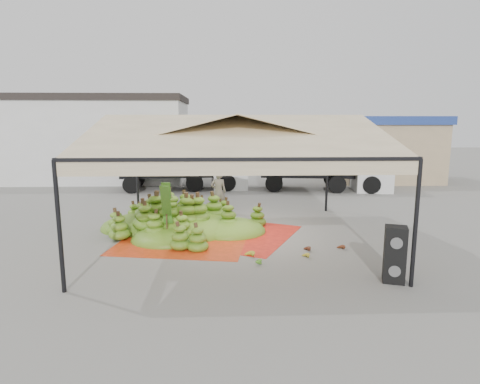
{
  "coord_description": "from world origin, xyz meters",
  "views": [
    {
      "loc": [
        -0.34,
        -12.69,
        3.82
      ],
      "look_at": [
        0.2,
        1.5,
        1.3
      ],
      "focal_mm": 30.0,
      "sensor_mm": 36.0,
      "label": 1
    }
  ],
  "objects_px": {
    "speaker_stack": "(395,254)",
    "vendor": "(218,192)",
    "banana_heap": "(185,212)",
    "truck_right": "(330,163)",
    "truck_left": "(189,163)"
  },
  "relations": [
    {
      "from": "speaker_stack",
      "to": "banana_heap",
      "type": "bearing_deg",
      "value": 156.8
    },
    {
      "from": "banana_heap",
      "to": "truck_right",
      "type": "bearing_deg",
      "value": 48.6
    },
    {
      "from": "truck_left",
      "to": "vendor",
      "type": "bearing_deg",
      "value": -79.02
    },
    {
      "from": "banana_heap",
      "to": "vendor",
      "type": "height_order",
      "value": "vendor"
    },
    {
      "from": "truck_left",
      "to": "banana_heap",
      "type": "bearing_deg",
      "value": -91.02
    },
    {
      "from": "speaker_stack",
      "to": "truck_right",
      "type": "xyz_separation_m",
      "value": [
        1.82,
        13.09,
        0.81
      ]
    },
    {
      "from": "banana_heap",
      "to": "speaker_stack",
      "type": "height_order",
      "value": "speaker_stack"
    },
    {
      "from": "banana_heap",
      "to": "speaker_stack",
      "type": "distance_m",
      "value": 7.29
    },
    {
      "from": "vendor",
      "to": "truck_right",
      "type": "relative_size",
      "value": 0.24
    },
    {
      "from": "banana_heap",
      "to": "truck_left",
      "type": "bearing_deg",
      "value": 94.06
    },
    {
      "from": "vendor",
      "to": "truck_right",
      "type": "distance_m",
      "value": 8.28
    },
    {
      "from": "truck_left",
      "to": "truck_right",
      "type": "height_order",
      "value": "truck_right"
    },
    {
      "from": "speaker_stack",
      "to": "vendor",
      "type": "relative_size",
      "value": 0.77
    },
    {
      "from": "speaker_stack",
      "to": "truck_right",
      "type": "height_order",
      "value": "truck_right"
    },
    {
      "from": "banana_heap",
      "to": "truck_left",
      "type": "xyz_separation_m",
      "value": [
        -0.63,
        8.85,
        0.83
      ]
    }
  ]
}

